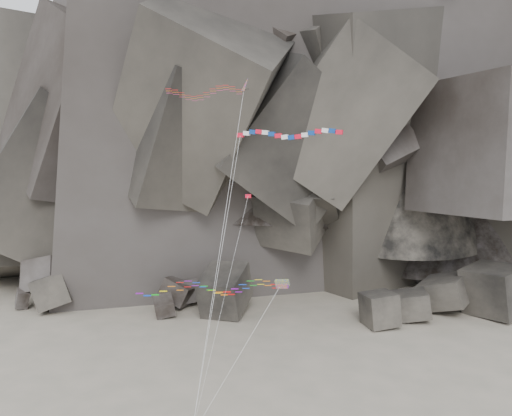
# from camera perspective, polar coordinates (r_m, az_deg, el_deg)

# --- Properties ---
(headland) EXTENTS (110.00, 70.00, 84.00)m
(headland) POSITION_cam_1_polar(r_m,az_deg,el_deg) (117.86, 0.91, 13.69)
(headland) COLOR #4C473E
(headland) RESTS_ON ground
(boulder_field) EXTENTS (85.92, 17.04, 10.01)m
(boulder_field) POSITION_cam_1_polar(r_m,az_deg,el_deg) (83.97, 2.75, -10.04)
(boulder_field) COLOR #47423F
(boulder_field) RESTS_ON ground
(delta_kite) EXTENTS (8.50, 9.22, 31.28)m
(delta_kite) POSITION_cam_1_polar(r_m,az_deg,el_deg) (49.28, -6.28, 13.01)
(delta_kite) COLOR red
(delta_kite) RESTS_ON ground
(banner_kite) EXTENTS (13.16, 11.44, 26.52)m
(banner_kite) POSITION_cam_1_polar(r_m,az_deg,el_deg) (49.58, 3.61, 8.28)
(banner_kite) COLOR red
(banner_kite) RESTS_ON ground
(parafoil_kite) EXTENTS (15.06, 7.71, 12.09)m
(parafoil_kite) POSITION_cam_1_polar(r_m,az_deg,el_deg) (48.56, -5.79, -8.98)
(parafoil_kite) COLOR #CECF0B
(parafoil_kite) RESTS_ON ground
(pennant_kite) EXTENTS (4.03, 11.90, 19.89)m
(pennant_kite) POSITION_cam_1_polar(r_m,az_deg,el_deg) (50.22, -1.99, -3.06)
(pennant_kite) COLOR red
(pennant_kite) RESTS_ON ground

